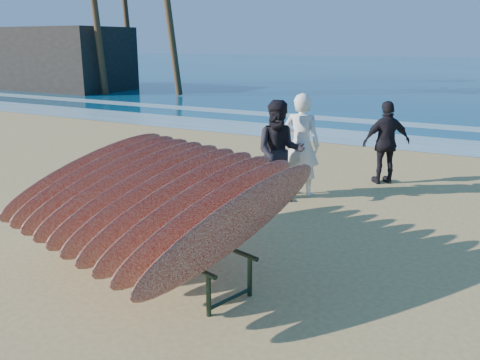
{
  "coord_description": "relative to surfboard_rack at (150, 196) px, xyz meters",
  "views": [
    {
      "loc": [
        3.45,
        -5.52,
        2.92
      ],
      "look_at": [
        0.0,
        0.8,
        0.95
      ],
      "focal_mm": 38.0,
      "sensor_mm": 36.0,
      "label": 1
    }
  ],
  "objects": [
    {
      "name": "surfboard_rack",
      "position": [
        0.0,
        0.0,
        0.0
      ],
      "size": [
        3.84,
        3.64,
        1.67
      ],
      "rotation": [
        0.0,
        0.0,
        -0.28
      ],
      "color": "#1D2E22",
      "rests_on": "ground"
    },
    {
      "name": "ground",
      "position": [
        0.58,
        0.58,
        -0.99
      ],
      "size": [
        120.0,
        120.0,
        0.0
      ],
      "primitive_type": "plane",
      "color": "tan",
      "rests_on": "ground"
    },
    {
      "name": "building",
      "position": [
        -21.35,
        18.16,
        0.89
      ],
      "size": [
        8.44,
        4.69,
        3.75
      ],
      "primitive_type": "cube",
      "color": "#2D2823",
      "rests_on": "ground"
    },
    {
      "name": "foam_near",
      "position": [
        0.58,
        10.58,
        -0.98
      ],
      "size": [
        160.0,
        160.0,
        0.0
      ],
      "primitive_type": "plane",
      "color": "white",
      "rests_on": "ground"
    },
    {
      "name": "person_white",
      "position": [
        0.46,
        4.04,
        0.01
      ],
      "size": [
        0.78,
        0.56,
        1.99
      ],
      "primitive_type": "imported",
      "rotation": [
        0.0,
        0.0,
        3.25
      ],
      "color": "white",
      "rests_on": "ground"
    },
    {
      "name": "person_dark_a",
      "position": [
        0.28,
        3.45,
        -0.04
      ],
      "size": [
        1.15,
        1.05,
        1.9
      ],
      "primitive_type": "imported",
      "rotation": [
        0.0,
        0.0,
        0.45
      ],
      "color": "black",
      "rests_on": "ground"
    },
    {
      "name": "person_dark_b",
      "position": [
        1.71,
        5.7,
        -0.12
      ],
      "size": [
        1.07,
        0.96,
        1.74
      ],
      "primitive_type": "imported",
      "rotation": [
        0.0,
        0.0,
        3.79
      ],
      "color": "black",
      "rests_on": "ground"
    },
    {
      "name": "foam_far",
      "position": [
        0.58,
        14.08,
        -0.98
      ],
      "size": [
        160.0,
        160.0,
        0.0
      ],
      "primitive_type": "plane",
      "color": "white",
      "rests_on": "ground"
    }
  ]
}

